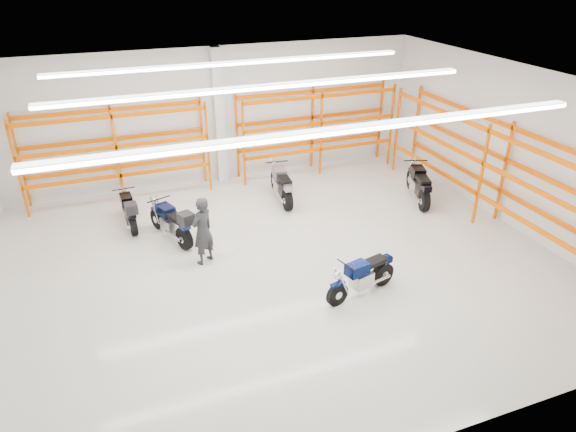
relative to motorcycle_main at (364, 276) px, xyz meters
name	(u,v)px	position (x,y,z in m)	size (l,w,h in m)	color
ground	(279,262)	(-1.38, 1.97, -0.46)	(14.00, 14.00, 0.00)	beige
room_shell	(277,140)	(-1.38, 1.99, 2.83)	(14.02, 12.02, 4.51)	white
motorcycle_main	(364,276)	(0.00, 0.00, 0.00)	(1.95, 0.77, 0.97)	black
motorcycle_back_a	(129,211)	(-4.75, 5.29, 0.05)	(0.65, 2.04, 1.05)	black
motorcycle_back_b	(173,223)	(-3.71, 4.02, 0.09)	(1.07, 2.14, 1.14)	black
motorcycle_back_c	(282,186)	(-0.04, 5.43, 0.06)	(0.75, 2.26, 1.11)	black
motorcycle_back_d	(419,185)	(4.03, 3.87, 0.08)	(1.05, 2.25, 1.14)	black
standing_man	(203,231)	(-3.16, 2.66, 0.45)	(0.66, 0.43, 1.81)	black
structural_column	(219,117)	(-1.38, 7.79, 1.79)	(0.32, 0.32, 4.50)	white
pallet_racking_back_left	(116,145)	(-4.78, 7.45, 1.33)	(5.67, 0.87, 3.00)	#FE6700
pallet_racking_back_right	(317,123)	(2.02, 7.45, 1.33)	(5.67, 0.87, 3.00)	#FE6700
pallet_racking_side	(495,164)	(5.10, 1.97, 1.36)	(0.87, 9.07, 3.00)	#FE6700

